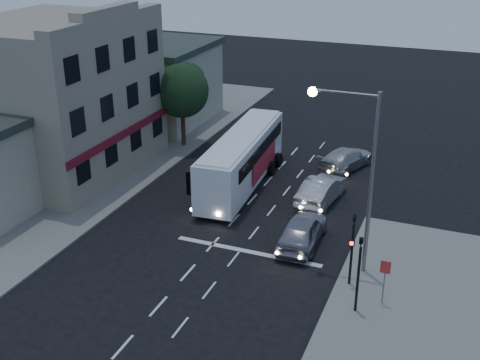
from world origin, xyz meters
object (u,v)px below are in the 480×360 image
at_px(car_sedan_a, 322,190).
at_px(car_sedan_b, 346,158).
at_px(tour_bus, 242,158).
at_px(traffic_signal_main, 353,241).
at_px(streetlight, 359,162).
at_px(regulatory_sign, 385,275).
at_px(street_tree, 182,88).
at_px(traffic_signal_side, 359,265).
at_px(car_suv, 302,230).

distance_m(car_sedan_a, car_sedan_b, 5.92).
relative_size(tour_bus, car_sedan_b, 2.33).
height_order(traffic_signal_main, streetlight, streetlight).
distance_m(regulatory_sign, streetlight, 5.18).
distance_m(tour_bus, car_sedan_a, 5.56).
height_order(car_sedan_a, street_tree, street_tree).
height_order(car_sedan_b, traffic_signal_main, traffic_signal_main).
height_order(car_sedan_a, car_sedan_b, car_sedan_a).
height_order(tour_bus, traffic_signal_side, traffic_signal_side).
bearing_deg(street_tree, traffic_signal_side, -44.50).
distance_m(tour_bus, regulatory_sign, 14.66).
height_order(car_suv, car_sedan_a, car_suv).
bearing_deg(car_sedan_b, street_tree, 20.54).
relative_size(traffic_signal_side, regulatory_sign, 1.86).
xyz_separation_m(tour_bus, streetlight, (8.73, -7.59, 3.83)).
height_order(regulatory_sign, street_tree, street_tree).
xyz_separation_m(car_sedan_b, street_tree, (-12.48, -0.17, 3.78)).
xyz_separation_m(car_suv, streetlight, (2.95, -1.60, 4.91)).
bearing_deg(traffic_signal_main, street_tree, 137.97).
bearing_deg(car_sedan_b, streetlight, 123.08).
height_order(traffic_signal_main, regulatory_sign, traffic_signal_main).
bearing_deg(car_sedan_b, tour_bus, 63.43).
xyz_separation_m(streetlight, street_tree, (-15.55, 12.82, -1.23)).
relative_size(car_sedan_b, regulatory_sign, 2.26).
xyz_separation_m(car_sedan_a, streetlight, (3.31, -7.08, 4.94)).
distance_m(traffic_signal_main, regulatory_sign, 2.14).
xyz_separation_m(tour_bus, street_tree, (-6.82, 5.23, 2.60)).
relative_size(car_suv, car_sedan_b, 0.97).
bearing_deg(traffic_signal_side, street_tree, 135.50).
xyz_separation_m(traffic_signal_main, regulatory_sign, (1.70, -1.01, -0.82)).
xyz_separation_m(tour_bus, traffic_signal_side, (9.69, -10.99, 0.52)).
relative_size(tour_bus, streetlight, 1.29).
relative_size(car_suv, traffic_signal_main, 1.17).
bearing_deg(street_tree, car_suv, -41.69).
height_order(traffic_signal_side, regulatory_sign, traffic_signal_side).
bearing_deg(tour_bus, car_suv, -49.80).
bearing_deg(traffic_signal_main, traffic_signal_side, -70.51).
height_order(car_suv, street_tree, street_tree).
xyz_separation_m(regulatory_sign, street_tree, (-17.51, 15.26, 2.90)).
bearing_deg(traffic_signal_side, tour_bus, 131.39).
xyz_separation_m(car_suv, regulatory_sign, (4.91, -4.04, 0.78)).
bearing_deg(street_tree, car_sedan_a, -25.14).
relative_size(tour_bus, car_sedan_a, 2.40).
bearing_deg(car_sedan_a, regulatory_sign, 125.71).
bearing_deg(regulatory_sign, car_sedan_b, 108.06).
distance_m(traffic_signal_side, regulatory_sign, 1.61).
bearing_deg(streetlight, car_sedan_a, 115.03).
distance_m(car_suv, car_sedan_b, 11.39).
bearing_deg(car_suv, traffic_signal_side, 126.60).
distance_m(streetlight, street_tree, 20.19).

